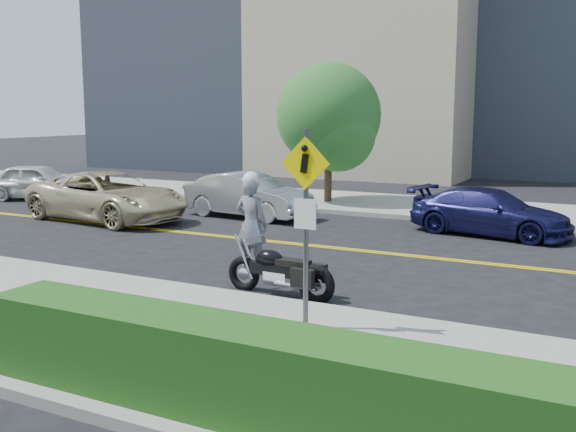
% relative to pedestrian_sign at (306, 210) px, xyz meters
% --- Properties ---
extents(ground_plane, '(120.00, 120.00, 0.00)m').
position_rel_pedestrian_sign_xyz_m(ground_plane, '(-4.20, 6.31, -1.96)').
color(ground_plane, black).
rests_on(ground_plane, ground).
extents(sidewalk_near, '(60.00, 5.00, 0.15)m').
position_rel_pedestrian_sign_xyz_m(sidewalk_near, '(-4.20, -1.19, -1.89)').
color(sidewalk_near, '#9E9B91').
rests_on(sidewalk_near, ground_plane).
extents(sidewalk_far, '(60.00, 5.00, 0.15)m').
position_rel_pedestrian_sign_xyz_m(sidewalk_far, '(-4.20, 13.81, -1.89)').
color(sidewalk_far, '#9E9B91').
rests_on(sidewalk_far, ground_plane).
extents(hedge, '(9.00, 0.90, 1.00)m').
position_rel_pedestrian_sign_xyz_m(hedge, '(1.80, -2.99, -1.31)').
color(hedge, '#235619').
rests_on(hedge, sidewalk_near).
extents(pedestrian_sign, '(0.78, 0.08, 3.00)m').
position_rel_pedestrian_sign_xyz_m(pedestrian_sign, '(0.00, 0.00, 0.00)').
color(pedestrian_sign, '#4C4C51').
rests_on(pedestrian_sign, sidewalk_near).
extents(motorcyclist, '(0.74, 0.50, 2.13)m').
position_rel_pedestrian_sign_xyz_m(motorcyclist, '(-2.93, 3.33, -0.90)').
color(motorcyclist, '#9C9DA0').
rests_on(motorcyclist, ground).
extents(motorcycle, '(2.24, 0.79, 1.34)m').
position_rel_pedestrian_sign_xyz_m(motorcycle, '(-1.45, 1.88, -1.29)').
color(motorcycle, black).
rests_on(motorcycle, ground).
extents(suv, '(5.70, 3.11, 1.51)m').
position_rel_pedestrian_sign_xyz_m(suv, '(-10.30, 6.93, -1.20)').
color(suv, beige).
rests_on(suv, ground).
extents(parked_car_white, '(4.38, 3.05, 1.39)m').
position_rel_pedestrian_sign_xyz_m(parked_car_white, '(-16.07, 9.41, -1.27)').
color(parked_car_white, silver).
rests_on(parked_car_white, ground).
extents(parked_car_silver, '(4.45, 1.94, 1.42)m').
position_rel_pedestrian_sign_xyz_m(parked_car_silver, '(-6.73, 9.48, -1.25)').
color(parked_car_silver, '#B5B7BD').
rests_on(parked_car_silver, ground).
extents(parked_car_blue, '(4.64, 2.52, 1.28)m').
position_rel_pedestrian_sign_xyz_m(parked_car_blue, '(0.76, 9.95, -1.32)').
color(parked_car_blue, '#1A1A4E').
rests_on(parked_car_blue, ground).
extents(tree_far_a, '(3.73, 3.73, 5.09)m').
position_rel_pedestrian_sign_xyz_m(tree_far_a, '(-5.62, 13.23, 1.26)').
color(tree_far_a, '#382619').
rests_on(tree_far_a, ground).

